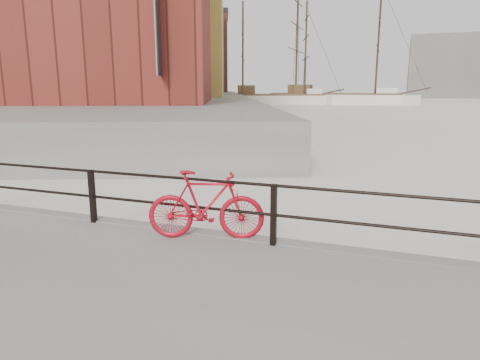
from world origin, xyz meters
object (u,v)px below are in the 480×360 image
Objects in this scene: workboat_near at (126,114)px; workboat_far at (175,110)px; schooner_mid at (334,104)px; schooner_left at (273,104)px; bicycle at (206,205)px.

workboat_far is at bearing 79.16° from workboat_near.
schooner_left is (-10.01, -5.12, 0.00)m from schooner_mid.
schooner_mid is at bearing 56.07° from workboat_near.
schooner_left is 1.89× the size of workboat_near.
workboat_near is 1.09× the size of workboat_far.
bicycle is at bearing -84.55° from schooner_mid.
schooner_mid reaches higher than workboat_near.
schooner_left is (-18.20, 68.99, -0.93)m from bicycle.
schooner_mid reaches higher than bicycle.
workboat_far is at bearing -121.70° from schooner_mid.
workboat_near is at bearing -119.48° from schooner_left.
schooner_left is at bearing 65.34° from workboat_far.
schooner_mid reaches higher than workboat_far.
schooner_mid is 2.67× the size of workboat_far.
workboat_near is 10.95m from workboat_far.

